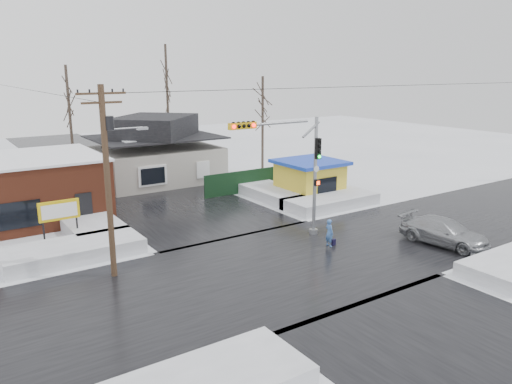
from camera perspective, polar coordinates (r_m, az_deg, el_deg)
ground at (r=25.72m, az=4.06°, el=-8.16°), size 120.00×120.00×0.00m
road_ns at (r=25.72m, az=4.06°, el=-8.14°), size 10.00×120.00×0.02m
road_ew at (r=25.72m, az=4.06°, el=-8.14°), size 120.00×10.00×0.02m
snowbank_nw at (r=27.94m, az=-20.16°, el=-6.31°), size 7.00×3.00×0.80m
snowbank_ne at (r=36.22m, az=8.53°, el=-1.05°), size 7.00×3.00×0.80m
snowbank_nside_w at (r=33.02m, az=-18.93°, el=-3.14°), size 3.00×8.00×0.80m
snowbank_nside_e at (r=38.77m, az=1.37°, el=0.09°), size 3.00×8.00×0.80m
traffic_signal at (r=28.15m, az=4.43°, el=3.40°), size 6.05×0.68×7.00m
utility_pole at (r=23.70m, az=-16.52°, el=2.29°), size 3.15×0.44×9.00m
brick_building at (r=35.74m, az=-27.03°, el=0.13°), size 12.20×8.20×4.12m
marquee_sign at (r=29.83m, az=-21.58°, el=-2.11°), size 2.20×0.21×2.55m
house at (r=44.60m, az=-11.41°, el=4.55°), size 10.40×8.40×5.76m
kiosk at (r=38.48m, az=6.15°, el=1.53°), size 4.60×4.60×2.88m
fence at (r=40.00m, az=-0.86°, el=1.26°), size 8.00×0.12×1.80m
tree_far_left at (r=46.04m, az=-20.74°, el=10.91°), size 3.00×3.00×10.00m
tree_far_mid at (r=51.14m, az=-10.22°, el=13.56°), size 3.00×3.00×12.00m
tree_far_right at (r=47.14m, az=0.77°, el=10.86°), size 3.00×3.00×9.00m
pedestrian at (r=28.07m, az=8.38°, el=-4.67°), size 0.39×0.58×1.56m
car at (r=29.98m, az=20.73°, el=-4.33°), size 2.73×5.29×1.47m
shopping_bag at (r=28.44m, az=8.87°, el=-5.73°), size 0.30×0.19×0.35m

